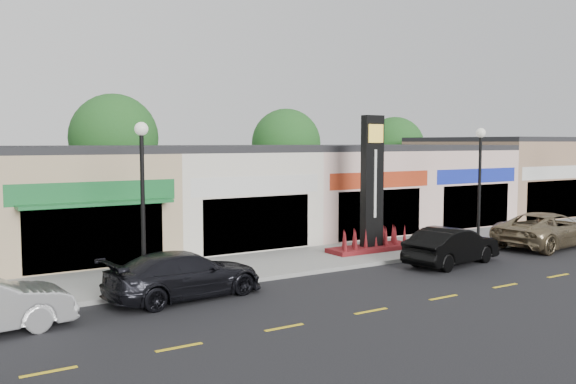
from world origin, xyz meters
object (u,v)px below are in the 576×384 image
object	(u,v)px
lamp_west_near	(142,189)
car_black_conv	(452,246)
car_dark_sedan	(185,275)
pylon_sign	(372,203)
car_gold_suv	(548,230)
lamp_east_near	(480,175)

from	to	relation	value
lamp_west_near	car_black_conv	xyz separation A→B (m)	(12.20, -1.93, -2.71)
lamp_west_near	car_dark_sedan	distance (m)	3.10
pylon_sign	car_gold_suv	size ratio (longest dim) A/B	1.01
lamp_east_near	car_black_conv	size ratio (longest dim) A/B	1.17
lamp_west_near	lamp_east_near	bearing A→B (deg)	0.00
car_dark_sedan	car_gold_suv	bearing A→B (deg)	-97.37
pylon_sign	car_black_conv	bearing A→B (deg)	-71.68
lamp_west_near	pylon_sign	world-z (taller)	pylon_sign
car_gold_suv	car_black_conv	bearing A→B (deg)	89.12
lamp_east_near	car_black_conv	xyz separation A→B (m)	(-3.80, -1.93, -2.71)
lamp_east_near	car_black_conv	bearing A→B (deg)	-153.13
lamp_west_near	car_gold_suv	distance (m)	19.48
car_black_conv	car_gold_suv	bearing A→B (deg)	-95.33
lamp_west_near	car_dark_sedan	world-z (taller)	lamp_west_near
lamp_west_near	pylon_sign	xyz separation A→B (m)	(11.00, 1.70, -1.20)
pylon_sign	car_black_conv	world-z (taller)	pylon_sign
pylon_sign	car_gold_suv	distance (m)	8.91
lamp_east_near	car_gold_suv	world-z (taller)	lamp_east_near
car_dark_sedan	pylon_sign	bearing A→B (deg)	-80.93
lamp_east_near	car_dark_sedan	xyz separation A→B (m)	(-15.06, -1.15, -2.72)
car_dark_sedan	car_black_conv	world-z (taller)	car_black_conv
pylon_sign	car_dark_sedan	xyz separation A→B (m)	(-10.06, -2.85, -1.52)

